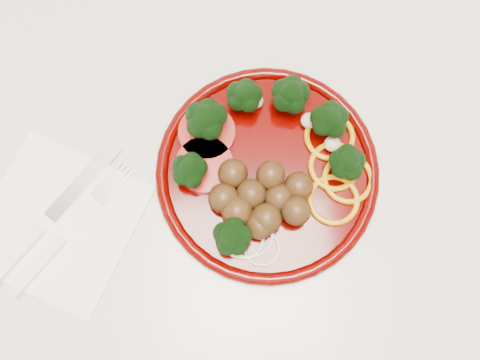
{
  "coord_description": "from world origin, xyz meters",
  "views": [
    {
      "loc": [
        -0.11,
        1.57,
        1.47
      ],
      "look_at": [
        -0.11,
        1.7,
        0.92
      ],
      "focal_mm": 40.0,
      "sensor_mm": 36.0,
      "label": 1
    }
  ],
  "objects_px": {
    "napkin": "(59,223)",
    "plate": "(266,168)",
    "knife": "(36,232)",
    "fork": "(52,250)"
  },
  "relations": [
    {
      "from": "napkin",
      "to": "fork",
      "type": "distance_m",
      "value": 0.03
    },
    {
      "from": "napkin",
      "to": "plate",
      "type": "bearing_deg",
      "value": 12.89
    },
    {
      "from": "napkin",
      "to": "knife",
      "type": "height_order",
      "value": "knife"
    },
    {
      "from": "napkin",
      "to": "fork",
      "type": "xyz_separation_m",
      "value": [
        -0.0,
        -0.03,
        0.01
      ]
    },
    {
      "from": "plate",
      "to": "napkin",
      "type": "relative_size",
      "value": 1.55
    },
    {
      "from": "plate",
      "to": "knife",
      "type": "height_order",
      "value": "plate"
    },
    {
      "from": "knife",
      "to": "fork",
      "type": "xyz_separation_m",
      "value": [
        0.02,
        -0.02,
        -0.0
      ]
    },
    {
      "from": "fork",
      "to": "napkin",
      "type": "bearing_deg",
      "value": 33.31
    },
    {
      "from": "knife",
      "to": "fork",
      "type": "relative_size",
      "value": 1.12
    },
    {
      "from": "plate",
      "to": "napkin",
      "type": "xyz_separation_m",
      "value": [
        -0.23,
        -0.05,
        -0.02
      ]
    }
  ]
}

